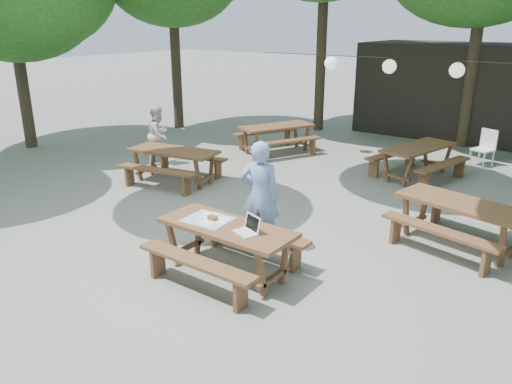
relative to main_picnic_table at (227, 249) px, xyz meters
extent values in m
plane|color=slate|center=(-0.41, 1.03, -0.39)|extent=(80.00, 80.00, 0.00)
cube|color=black|center=(0.09, 11.53, 1.01)|extent=(6.00, 3.00, 2.80)
cube|color=brown|center=(0.00, 0.00, 0.33)|extent=(2.00, 0.80, 0.06)
cube|color=brown|center=(0.00, -0.65, 0.06)|extent=(1.90, 0.28, 0.05)
cube|color=brown|center=(0.00, 0.65, 0.06)|extent=(1.90, 0.28, 0.05)
cube|color=brown|center=(0.00, 0.00, -0.04)|extent=(1.70, 0.70, 0.69)
cube|color=brown|center=(-3.69, 2.62, 0.33)|extent=(2.11, 1.14, 0.06)
cube|color=brown|center=(-3.57, 1.98, 0.06)|extent=(1.92, 0.61, 0.05)
cube|color=brown|center=(-3.80, 3.26, 0.06)|extent=(1.92, 0.61, 0.05)
cube|color=brown|center=(-3.69, 2.62, -0.04)|extent=(1.80, 0.99, 0.69)
cube|color=brown|center=(2.42, 2.94, 0.33)|extent=(2.12, 1.19, 0.06)
cube|color=brown|center=(2.29, 2.30, 0.06)|extent=(1.92, 0.66, 0.05)
cube|color=brown|center=(2.56, 3.57, 0.06)|extent=(1.92, 0.66, 0.05)
cube|color=brown|center=(2.42, 2.94, -0.04)|extent=(1.81, 1.03, 0.69)
cube|color=brown|center=(-3.33, 6.19, 0.33)|extent=(1.59, 2.15, 0.06)
cube|color=brown|center=(-2.75, 5.91, 0.06)|extent=(1.07, 1.83, 0.05)
cube|color=brown|center=(-3.92, 6.47, 0.06)|extent=(1.07, 1.83, 0.05)
cube|color=brown|center=(-3.33, 6.19, -0.04)|extent=(1.37, 1.84, 0.69)
cube|color=brown|center=(0.59, 6.19, 0.33)|extent=(1.23, 2.13, 0.06)
cube|color=brown|center=(1.22, 6.04, 0.06)|extent=(0.70, 1.91, 0.05)
cube|color=brown|center=(-0.04, 6.34, 0.06)|extent=(0.70, 1.91, 0.05)
cube|color=brown|center=(0.59, 6.19, -0.04)|extent=(1.07, 1.81, 0.69)
imported|color=#7B9CE0|center=(-0.14, 1.00, 0.49)|extent=(0.75, 0.62, 1.76)
imported|color=silver|center=(-5.13, 3.53, 0.35)|extent=(0.76, 0.86, 1.48)
cube|color=white|center=(1.56, 8.16, 0.01)|extent=(0.57, 0.57, 0.04)
cube|color=white|center=(1.63, 8.35, 0.27)|extent=(0.43, 0.19, 0.48)
cube|color=white|center=(1.56, 8.16, -0.20)|extent=(0.54, 0.54, 0.38)
cube|color=white|center=(0.38, -0.06, 0.37)|extent=(0.39, 0.33, 0.02)
cube|color=white|center=(0.42, 0.05, 0.49)|extent=(0.33, 0.17, 0.23)
cube|color=black|center=(0.42, 0.04, 0.49)|extent=(0.28, 0.14, 0.19)
cube|color=#3D8FD0|center=(-0.35, 0.00, 0.37)|extent=(0.69, 0.59, 0.01)
cube|color=white|center=(-0.28, -0.05, 0.37)|extent=(0.22, 0.30, 0.00)
cube|color=white|center=(-0.17, 0.07, 0.37)|extent=(0.27, 0.33, 0.00)
cube|color=white|center=(-0.45, 0.11, 0.38)|extent=(0.27, 0.34, 0.00)
cube|color=brown|center=(-0.27, 0.02, 0.41)|extent=(0.13, 0.09, 0.06)
cylinder|color=black|center=(0.09, 7.03, 2.21)|extent=(9.00, 0.02, 0.02)
sphere|color=white|center=(-2.21, 7.03, 2.01)|extent=(0.34, 0.34, 0.34)
sphere|color=white|center=(-0.61, 7.03, 2.01)|extent=(0.34, 0.34, 0.34)
sphere|color=white|center=(0.99, 7.03, 2.01)|extent=(0.34, 0.34, 0.34)
cylinder|color=#2D2319|center=(-9.41, 2.53, 1.73)|extent=(0.32, 0.32, 4.24)
cylinder|color=#2D2319|center=(-7.91, 7.03, 1.96)|extent=(0.32, 0.32, 4.70)
cylinder|color=#2D2319|center=(-3.91, 9.53, 2.32)|extent=(0.32, 0.32, 5.41)
cylinder|color=#2D2319|center=(0.59, 10.03, 2.21)|extent=(0.32, 0.32, 5.19)
camera|label=1|loc=(4.16, -4.97, 3.10)|focal=35.00mm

